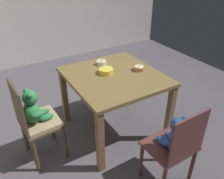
# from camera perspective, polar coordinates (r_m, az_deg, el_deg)

# --- Properties ---
(ground_plane) EXTENTS (5.20, 5.20, 0.04)m
(ground_plane) POSITION_cam_1_polar(r_m,az_deg,el_deg) (2.92, 0.51, -9.96)
(ground_plane) COLOR #504A50
(dining_table) EXTENTS (0.97, 1.03, 0.75)m
(dining_table) POSITION_cam_1_polar(r_m,az_deg,el_deg) (2.54, 0.58, 1.51)
(dining_table) COLOR brown
(dining_table) RESTS_ON ground_plane
(teddy_chair_near_left) EXTENTS (0.40, 0.44, 0.91)m
(teddy_chair_near_left) POSITION_cam_1_polar(r_m,az_deg,el_deg) (2.36, -18.70, -6.11)
(teddy_chair_near_left) COLOR #483826
(teddy_chair_near_left) RESTS_ON ground_plane
(teddy_chair_near_front) EXTENTS (0.42, 0.37, 0.86)m
(teddy_chair_near_front) POSITION_cam_1_polar(r_m,az_deg,el_deg) (2.06, 15.47, -12.36)
(teddy_chair_near_front) COLOR #542C28
(teddy_chair_near_front) RESTS_ON ground_plane
(porridge_bowl_yellow_center) EXTENTS (0.16, 0.16, 0.06)m
(porridge_bowl_yellow_center) POSITION_cam_1_polar(r_m,az_deg,el_deg) (2.51, -1.49, 4.64)
(porridge_bowl_yellow_center) COLOR yellow
(porridge_bowl_yellow_center) RESTS_ON dining_table
(porridge_bowl_terracotta_near_right) EXTENTS (0.12, 0.13, 0.11)m
(porridge_bowl_terracotta_near_right) POSITION_cam_1_polar(r_m,az_deg,el_deg) (2.60, 6.78, 5.32)
(porridge_bowl_terracotta_near_right) COLOR #B6704A
(porridge_bowl_terracotta_near_right) RESTS_ON dining_table
(porridge_bowl_cream_far_center) EXTENTS (0.11, 0.12, 0.11)m
(porridge_bowl_cream_far_center) POSITION_cam_1_polar(r_m,az_deg,el_deg) (2.72, -2.67, 6.73)
(porridge_bowl_cream_far_center) COLOR beige
(porridge_bowl_cream_far_center) RESTS_ON dining_table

